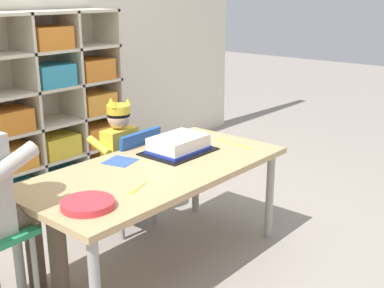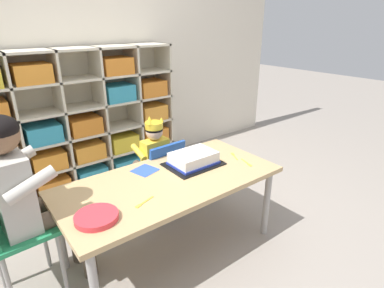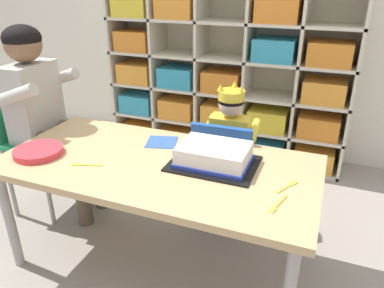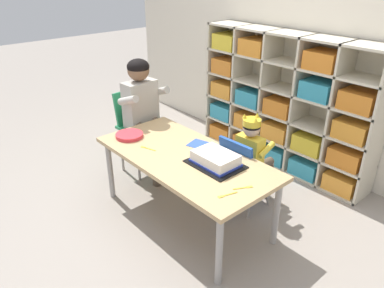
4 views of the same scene
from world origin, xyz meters
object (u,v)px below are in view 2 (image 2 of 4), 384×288
at_px(fork_by_napkin, 234,156).
at_px(classroom_chair_adult_side, 8,228).
at_px(fork_near_cake_tray, 247,163).
at_px(fork_beside_plate_stack, 143,203).
at_px(classroom_chair_blue, 161,172).
at_px(adult_helper_seated, 26,188).
at_px(activity_table, 170,186).
at_px(birthday_cake_on_tray, 193,159).
at_px(child_with_crown, 152,153).
at_px(paper_plate_stack, 97,217).

bearing_deg(fork_by_napkin, classroom_chair_adult_side, -70.38).
height_order(fork_by_napkin, fork_near_cake_tray, same).
distance_m(fork_beside_plate_stack, fork_near_cake_tray, 0.83).
xyz_separation_m(classroom_chair_adult_side, fork_by_napkin, (1.47, -0.19, 0.07)).
relative_size(classroom_chair_blue, adult_helper_seated, 0.59).
distance_m(activity_table, classroom_chair_blue, 0.49).
bearing_deg(birthday_cake_on_tray, adult_helper_seated, 172.97).
xyz_separation_m(birthday_cake_on_tray, fork_near_cake_tray, (0.31, -0.21, -0.04)).
xyz_separation_m(activity_table, classroom_chair_blue, (0.20, 0.42, -0.14)).
distance_m(activity_table, fork_beside_plate_stack, 0.31).
distance_m(activity_table, birthday_cake_on_tray, 0.27).
relative_size(classroom_chair_blue, child_with_crown, 0.79).
relative_size(activity_table, adult_helper_seated, 1.30).
xyz_separation_m(child_with_crown, fork_by_napkin, (0.38, -0.54, 0.06)).
bearing_deg(fork_beside_plate_stack, birthday_cake_on_tray, 4.69).
bearing_deg(activity_table, paper_plate_stack, -166.21).
height_order(activity_table, fork_near_cake_tray, fork_near_cake_tray).
height_order(classroom_chair_adult_side, fork_beside_plate_stack, classroom_chair_adult_side).
relative_size(classroom_chair_adult_side, adult_helper_seated, 0.71).
bearing_deg(fork_beside_plate_stack, fork_by_napkin, -8.07).
bearing_deg(child_with_crown, fork_by_napkin, 123.14).
bearing_deg(fork_beside_plate_stack, fork_near_cake_tray, -17.69).
height_order(adult_helper_seated, birthday_cake_on_tray, adult_helper_seated).
relative_size(classroom_chair_adult_side, birthday_cake_on_tray, 2.07).
height_order(activity_table, paper_plate_stack, paper_plate_stack).
relative_size(classroom_chair_blue, fork_by_napkin, 5.28).
distance_m(activity_table, fork_near_cake_tray, 0.57).
bearing_deg(activity_table, fork_near_cake_tray, -14.71).
relative_size(activity_table, classroom_chair_blue, 2.21).
bearing_deg(classroom_chair_adult_side, activity_table, -104.84).
distance_m(classroom_chair_blue, child_with_crown, 0.17).
distance_m(birthday_cake_on_tray, paper_plate_stack, 0.80).
distance_m(child_with_crown, classroom_chair_adult_side, 1.14).
distance_m(adult_helper_seated, fork_near_cake_tray, 1.37).
bearing_deg(paper_plate_stack, fork_by_napkin, 6.69).
bearing_deg(birthday_cake_on_tray, activity_table, -164.17).
xyz_separation_m(fork_beside_plate_stack, fork_near_cake_tray, (0.83, -0.00, 0.00)).
bearing_deg(birthday_cake_on_tray, paper_plate_stack, -165.57).
xyz_separation_m(classroom_chair_blue, paper_plate_stack, (-0.73, -0.56, 0.21)).
height_order(classroom_chair_adult_side, paper_plate_stack, classroom_chair_adult_side).
bearing_deg(birthday_cake_on_tray, fork_by_napkin, -12.16).
xyz_separation_m(classroom_chair_blue, fork_by_napkin, (0.37, -0.43, 0.19)).
relative_size(classroom_chair_adult_side, fork_by_napkin, 6.40).
distance_m(classroom_chair_adult_side, fork_by_napkin, 1.48).
height_order(birthday_cake_on_tray, fork_beside_plate_stack, birthday_cake_on_tray).
height_order(child_with_crown, fork_by_napkin, child_with_crown).
bearing_deg(classroom_chair_blue, paper_plate_stack, 35.41).
xyz_separation_m(child_with_crown, fork_beside_plate_stack, (-0.47, -0.68, 0.06)).
distance_m(classroom_chair_blue, classroom_chair_adult_side, 1.12).
relative_size(activity_table, fork_beside_plate_stack, 10.42).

